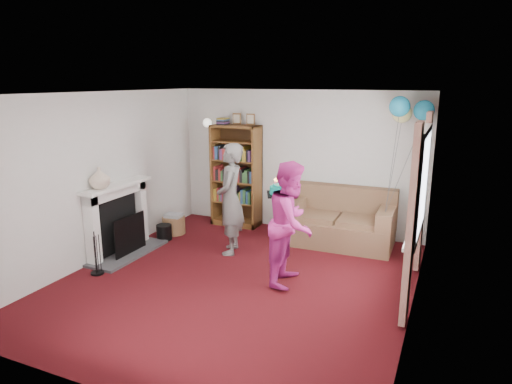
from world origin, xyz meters
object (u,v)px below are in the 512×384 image
at_px(sofa, 340,223).
at_px(person_striped, 230,199).
at_px(person_magenta, 291,223).
at_px(bookcase, 237,176).
at_px(birthday_cake, 281,190).

height_order(sofa, person_striped, person_striped).
bearing_deg(person_magenta, bookcase, 39.01).
height_order(sofa, birthday_cake, birthday_cake).
relative_size(bookcase, sofa, 1.19).
distance_m(person_magenta, birthday_cake, 0.51).
xyz_separation_m(bookcase, birthday_cake, (1.54, -1.75, 0.27)).
xyz_separation_m(bookcase, sofa, (2.03, -0.23, -0.57)).
bearing_deg(sofa, bookcase, 172.30).
bearing_deg(bookcase, sofa, -6.46).
bearing_deg(bookcase, birthday_cake, -48.51).
bearing_deg(person_striped, bookcase, -176.70).
bearing_deg(person_magenta, sofa, -10.46).
bearing_deg(birthday_cake, person_magenta, -46.89).
distance_m(bookcase, person_magenta, 2.68).
distance_m(bookcase, sofa, 2.12).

